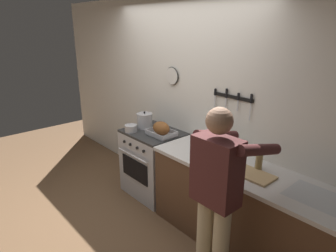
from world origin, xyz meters
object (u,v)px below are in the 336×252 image
object	(u,v)px
roasting_pan	(161,129)
stock_pot	(145,121)
cutting_board	(254,175)
bottle_vinegar	(259,161)
bottle_olive_oil	(225,144)
saucepan	(131,128)
stove	(154,163)
person_cook	(217,191)
bottle_wine_red	(212,136)

from	to	relation	value
roasting_pan	stock_pot	bearing A→B (deg)	176.60
stock_pot	cutting_board	size ratio (longest dim) A/B	0.64
bottle_vinegar	bottle_olive_oil	xyz separation A→B (m)	(-0.44, 0.04, 0.03)
saucepan	bottle_vinegar	distance (m)	1.74
stove	bottle_olive_oil	bearing A→B (deg)	6.24
person_cook	cutting_board	bearing A→B (deg)	-10.55
bottle_vinegar	bottle_wine_red	size ratio (longest dim) A/B	0.74
person_cook	cutting_board	distance (m)	0.53
stove	saucepan	size ratio (longest dim) A/B	5.53
bottle_olive_oil	bottle_wine_red	size ratio (longest dim) A/B	1.01
cutting_board	bottle_olive_oil	xyz separation A→B (m)	(-0.48, 0.18, 0.11)
stove	bottle_wine_red	size ratio (longest dim) A/B	3.06
bottle_wine_red	bottle_vinegar	bearing A→B (deg)	-9.17
roasting_pan	saucepan	xyz separation A→B (m)	(-0.37, -0.21, -0.04)
stock_pot	bottle_olive_oil	xyz separation A→B (m)	(1.28, 0.11, 0.02)
stove	roasting_pan	bearing A→B (deg)	-3.23
stove	bottle_vinegar	size ratio (longest dim) A/B	4.11
person_cook	bottle_wine_red	bearing A→B (deg)	32.93
bottle_vinegar	person_cook	bearing A→B (deg)	-86.43
cutting_board	bottle_olive_oil	size ratio (longest dim) A/B	1.21
person_cook	bottle_olive_oil	xyz separation A→B (m)	(-0.48, 0.71, 0.07)
person_cook	bottle_vinegar	distance (m)	0.67
person_cook	roasting_pan	world-z (taller)	person_cook
roasting_pan	bottle_olive_oil	world-z (taller)	bottle_olive_oil
bottle_vinegar	bottle_olive_oil	size ratio (longest dim) A/B	0.74
cutting_board	stock_pot	bearing A→B (deg)	177.73
bottle_olive_oil	stock_pot	bearing A→B (deg)	-175.24
cutting_board	bottle_wine_red	world-z (taller)	bottle_wine_red
roasting_pan	person_cook	bearing A→B (deg)	-22.64
person_cook	bottle_olive_oil	size ratio (longest dim) A/B	5.59
stove	person_cook	distance (m)	1.75
roasting_pan	cutting_board	world-z (taller)	roasting_pan
saucepan	stock_pot	bearing A→B (deg)	90.21
person_cook	cutting_board	xyz separation A→B (m)	(0.00, 0.53, -0.04)
person_cook	bottle_vinegar	size ratio (longest dim) A/B	7.59
stove	roasting_pan	xyz separation A→B (m)	(0.18, -0.01, 0.53)
stove	bottle_olive_oil	world-z (taller)	bottle_olive_oil
stock_pot	saucepan	distance (m)	0.23
roasting_pan	bottle_vinegar	bearing A→B (deg)	3.89
stove	roasting_pan	size ratio (longest dim) A/B	2.56
person_cook	saucepan	size ratio (longest dim) A/B	10.20
cutting_board	bottle_wine_red	size ratio (longest dim) A/B	1.22
stove	person_cook	bearing A→B (deg)	-20.59
stock_pot	cutting_board	distance (m)	1.77
stock_pot	stove	bearing A→B (deg)	-3.54
stove	stock_pot	world-z (taller)	stock_pot
stock_pot	bottle_wine_red	world-z (taller)	bottle_wine_red
person_cook	stock_pot	distance (m)	1.86
stove	bottle_vinegar	xyz separation A→B (m)	(1.52, 0.08, 0.54)
bottle_olive_oil	bottle_wine_red	xyz separation A→B (m)	(-0.25, 0.07, -0.00)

